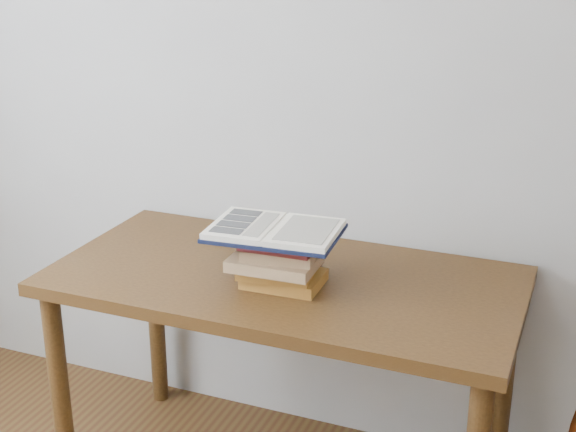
% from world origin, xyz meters
% --- Properties ---
extents(desk, '(1.40, 0.70, 0.75)m').
position_xyz_m(desk, '(0.10, 1.38, 0.65)').
color(desk, '#4D2F13').
rests_on(desk, ground).
extents(book_stack, '(0.26, 0.20, 0.16)m').
position_xyz_m(book_stack, '(0.11, 1.31, 0.83)').
color(book_stack, '#976622').
rests_on(book_stack, desk).
extents(open_book, '(0.38, 0.28, 0.03)m').
position_xyz_m(open_book, '(0.10, 1.31, 0.92)').
color(open_book, black).
rests_on(open_book, book_stack).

